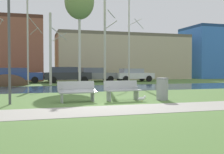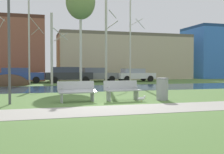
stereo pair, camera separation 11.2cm
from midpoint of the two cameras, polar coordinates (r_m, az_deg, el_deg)
name	(u,v)px [view 2 (the right image)]	position (r m, az deg, el deg)	size (l,w,h in m)	color
ground_plane	(73,87)	(20.58, -8.18, -2.12)	(120.00, 120.00, 0.00)	#517538
paved_path_strip	(117,110)	(9.17, 1.50, -6.98)	(60.00, 2.10, 0.01)	#9E998E
river_band	(75,88)	(19.19, -7.63, -2.39)	(80.00, 6.15, 0.01)	#284256
soil_mound	(9,85)	(23.95, -21.00, -1.67)	(3.30, 3.20, 1.88)	#423021
bench_left	(77,91)	(11.36, -7.18, -2.92)	(1.64, 0.70, 0.87)	#9EA0A3
bench_right	(122,90)	(11.82, 2.44, -2.72)	(1.64, 0.70, 0.87)	#9EA0A3
trash_bin	(162,89)	(12.19, 10.89, -2.43)	(0.54, 0.54, 0.99)	gray
seagull	(142,99)	(11.50, 6.62, -4.57)	(0.41, 0.15, 0.25)	white
streetlamp	(9,16)	(11.42, -20.83, 11.95)	(0.32, 0.32, 5.12)	#4C4C51
birch_left	(29,36)	(24.24, -17.03, 8.38)	(1.31, 2.11, 8.36)	#BCB7A8
birch_center_left	(52,48)	(23.62, -12.44, 6.04)	(1.50, 2.73, 6.16)	beige
birch_center	(81,2)	(23.78, -6.57, 15.51)	(2.50, 2.50, 9.09)	beige
birch_center_right	(106,34)	(25.28, -1.09, 9.07)	(1.28, 2.14, 9.08)	beige
birch_right	(131,38)	(25.60, 4.12, 8.18)	(1.52, 2.64, 8.33)	beige
parked_sedan_second_blue	(19,75)	(27.40, -19.03, 0.42)	(4.54, 2.17, 1.47)	#2D4793
parked_hatch_third_dark	(68,74)	(27.15, -9.25, 0.55)	(4.62, 2.18, 1.55)	#282B30
parked_wagon_fourth_grey	(96,74)	(28.45, -3.24, 0.56)	(4.16, 2.14, 1.48)	slate
parked_suv_fifth_white	(135,75)	(29.07, 4.99, 0.52)	(4.08, 2.14, 1.40)	silver
building_beige_block	(124,57)	(35.93, 2.65, 4.27)	(17.32, 6.01, 5.89)	#BCAD8E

